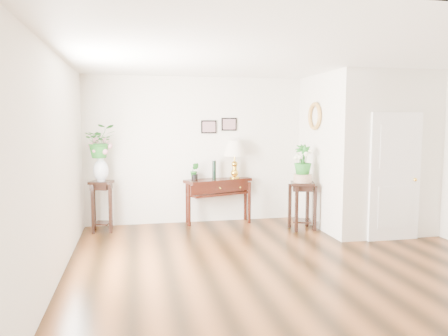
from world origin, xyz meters
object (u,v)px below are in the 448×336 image
object	(u,v)px
plant_stand_b	(302,206)
console_table	(218,201)
plant_stand_a	(102,206)
table_lamp	(235,160)

from	to	relation	value
plant_stand_b	console_table	bearing A→B (deg)	150.29
plant_stand_a	plant_stand_b	world-z (taller)	plant_stand_a
table_lamp	plant_stand_b	xyz separation A→B (m)	(1.08, -0.80, -0.78)
console_table	plant_stand_a	bearing A→B (deg)	167.66
console_table	plant_stand_b	size ratio (longest dim) A/B	1.49
console_table	table_lamp	world-z (taller)	table_lamp
table_lamp	plant_stand_a	size ratio (longest dim) A/B	0.82
console_table	plant_stand_b	world-z (taller)	plant_stand_b
plant_stand_b	table_lamp	bearing A→B (deg)	143.40
console_table	plant_stand_a	size ratio (longest dim) A/B	1.42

